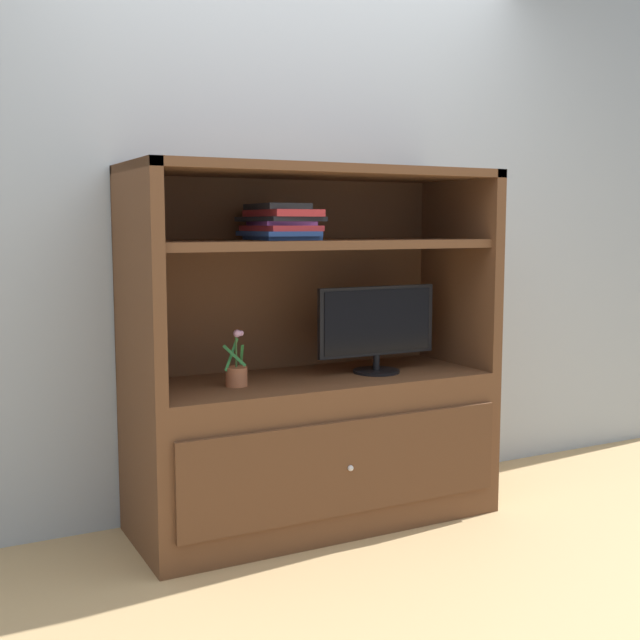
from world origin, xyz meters
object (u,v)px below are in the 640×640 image
(potted_plant, at_px, (237,373))
(media_console, at_px, (314,410))
(magazine_stack, at_px, (280,223))
(tv_monitor, at_px, (377,326))

(potted_plant, bearing_deg, media_console, 6.47)
(media_console, distance_m, magazine_stack, 0.82)
(media_console, height_order, tv_monitor, media_console)
(media_console, relative_size, magazine_stack, 4.35)
(tv_monitor, xyz_separation_m, magazine_stack, (-0.44, 0.04, 0.45))
(potted_plant, relative_size, magazine_stack, 0.64)
(tv_monitor, height_order, magazine_stack, magazine_stack)
(potted_plant, distance_m, magazine_stack, 0.64)
(tv_monitor, distance_m, magazine_stack, 0.63)
(tv_monitor, bearing_deg, magazine_stack, 174.49)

